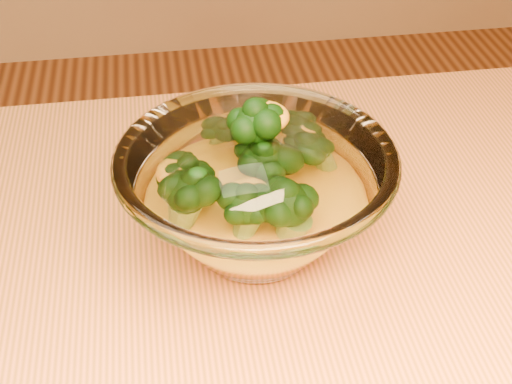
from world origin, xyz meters
TOP-DOWN VIEW (x-y plane):
  - glass_bowl at (0.09, 0.13)m, footprint 0.23×0.23m
  - cheese_sauce at (0.09, 0.13)m, footprint 0.13×0.13m
  - broccoli_heap at (0.09, 0.14)m, footprint 0.15×0.15m

SIDE VIEW (x-z plane):
  - cheese_sauce at x=0.09m, z-range 0.76..0.80m
  - glass_bowl at x=0.09m, z-range 0.75..0.85m
  - broccoli_heap at x=0.09m, z-range 0.77..0.87m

